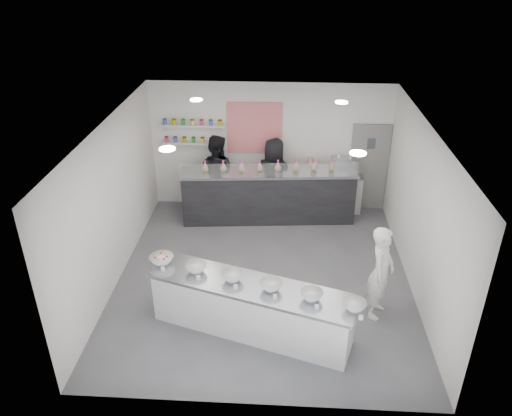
{
  "coord_description": "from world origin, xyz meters",
  "views": [
    {
      "loc": [
        0.32,
        -7.82,
        5.68
      ],
      "look_at": [
        -0.17,
        0.4,
        1.28
      ],
      "focal_mm": 35.0,
      "sensor_mm": 36.0,
      "label": 1
    }
  ],
  "objects_px": {
    "back_bar": "(268,196)",
    "espresso_machine": "(344,167)",
    "espresso_ledge": "(335,193)",
    "staff_right": "(274,177)",
    "prep_counter": "(252,308)",
    "staff_left": "(216,174)",
    "woman_prep": "(381,273)"
  },
  "relations": [
    {
      "from": "back_bar",
      "to": "espresso_machine",
      "type": "bearing_deg",
      "value": 11.68
    },
    {
      "from": "back_bar",
      "to": "espresso_ledge",
      "type": "distance_m",
      "value": 1.63
    },
    {
      "from": "back_bar",
      "to": "staff_right",
      "type": "distance_m",
      "value": 0.47
    },
    {
      "from": "prep_counter",
      "to": "espresso_ledge",
      "type": "height_order",
      "value": "same"
    },
    {
      "from": "staff_left",
      "to": "espresso_machine",
      "type": "bearing_deg",
      "value": -160.29
    },
    {
      "from": "back_bar",
      "to": "espresso_ledge",
      "type": "xyz_separation_m",
      "value": [
        1.55,
        0.51,
        -0.15
      ]
    },
    {
      "from": "woman_prep",
      "to": "staff_left",
      "type": "height_order",
      "value": "staff_left"
    },
    {
      "from": "staff_right",
      "to": "espresso_ledge",
      "type": "bearing_deg",
      "value": -158.25
    },
    {
      "from": "back_bar",
      "to": "staff_right",
      "type": "bearing_deg",
      "value": 67.51
    },
    {
      "from": "espresso_machine",
      "to": "prep_counter",
      "type": "bearing_deg",
      "value": -113.12
    },
    {
      "from": "espresso_machine",
      "to": "woman_prep",
      "type": "xyz_separation_m",
      "value": [
        0.28,
        -3.72,
        -0.28
      ]
    },
    {
      "from": "espresso_ledge",
      "to": "woman_prep",
      "type": "height_order",
      "value": "woman_prep"
    },
    {
      "from": "prep_counter",
      "to": "back_bar",
      "type": "height_order",
      "value": "back_bar"
    },
    {
      "from": "espresso_machine",
      "to": "woman_prep",
      "type": "height_order",
      "value": "woman_prep"
    },
    {
      "from": "espresso_ledge",
      "to": "staff_left",
      "type": "relative_size",
      "value": 0.65
    },
    {
      "from": "espresso_ledge",
      "to": "staff_right",
      "type": "height_order",
      "value": "staff_right"
    },
    {
      "from": "staff_left",
      "to": "prep_counter",
      "type": "bearing_deg",
      "value": 121.08
    },
    {
      "from": "staff_right",
      "to": "back_bar",
      "type": "bearing_deg",
      "value": 87.08
    },
    {
      "from": "espresso_machine",
      "to": "staff_left",
      "type": "relative_size",
      "value": 0.29
    },
    {
      "from": "back_bar",
      "to": "prep_counter",
      "type": "bearing_deg",
      "value": -96.88
    },
    {
      "from": "espresso_machine",
      "to": "staff_left",
      "type": "xyz_separation_m",
      "value": [
        -2.92,
        -0.18,
        -0.18
      ]
    },
    {
      "from": "back_bar",
      "to": "espresso_ledge",
      "type": "relative_size",
      "value": 3.16
    },
    {
      "from": "espresso_machine",
      "to": "staff_left",
      "type": "height_order",
      "value": "staff_left"
    },
    {
      "from": "prep_counter",
      "to": "staff_right",
      "type": "distance_m",
      "value": 4.13
    },
    {
      "from": "prep_counter",
      "to": "staff_right",
      "type": "relative_size",
      "value": 1.83
    },
    {
      "from": "back_bar",
      "to": "espresso_machine",
      "type": "relative_size",
      "value": 7.1
    },
    {
      "from": "prep_counter",
      "to": "espresso_machine",
      "type": "height_order",
      "value": "espresso_machine"
    },
    {
      "from": "espresso_machine",
      "to": "woman_prep",
      "type": "bearing_deg",
      "value": -85.68
    },
    {
      "from": "woman_prep",
      "to": "espresso_machine",
      "type": "bearing_deg",
      "value": 26.36
    },
    {
      "from": "staff_left",
      "to": "staff_right",
      "type": "distance_m",
      "value": 1.32
    },
    {
      "from": "prep_counter",
      "to": "staff_right",
      "type": "height_order",
      "value": "staff_right"
    },
    {
      "from": "prep_counter",
      "to": "staff_right",
      "type": "bearing_deg",
      "value": 104.85
    }
  ]
}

